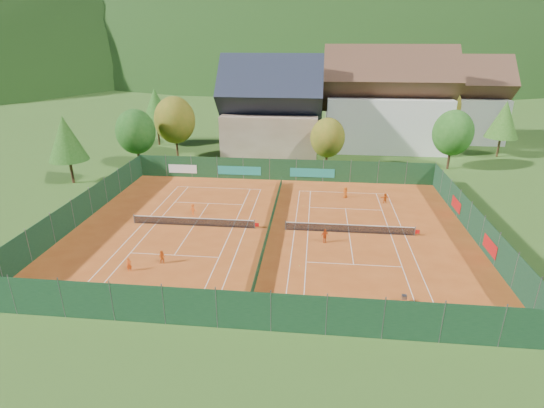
{
  "coord_description": "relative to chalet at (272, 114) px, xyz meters",
  "views": [
    {
      "loc": [
        4.34,
        -39.13,
        18.4
      ],
      "look_at": [
        0.0,
        2.0,
        2.0
      ],
      "focal_mm": 28.0,
      "sensor_mm": 36.0,
      "label": 1
    }
  ],
  "objects": [
    {
      "name": "tree_east_front",
      "position": [
        27.0,
        -6.0,
        -1.23
      ],
      "size": [
        5.72,
        5.72,
        8.69
      ],
      "color": "#462B19",
      "rests_on": "ground"
    },
    {
      "name": "clay_pad",
      "position": [
        3.0,
        -30.0,
        -6.62
      ],
      "size": [
        40.0,
        32.0,
        0.01
      ],
      "primitive_type": "cube",
      "color": "#AF4B19",
      "rests_on": "ground"
    },
    {
      "name": "tree_west_mid",
      "position": [
        -15.0,
        -4.0,
        -0.56
      ],
      "size": [
        6.44,
        6.44,
        9.78
      ],
      "color": "#49301A",
      "rests_on": "ground"
    },
    {
      "name": "tennis_net_left",
      "position": [
        -4.85,
        -30.0,
        -6.12
      ],
      "size": [
        13.3,
        0.1,
        1.02
      ],
      "color": "#59595B",
      "rests_on": "ground"
    },
    {
      "name": "fence_north",
      "position": [
        2.54,
        -14.01,
        -5.16
      ],
      "size": [
        40.0,
        0.1,
        3.0
      ],
      "color": "#153B1D",
      "rests_on": "ground"
    },
    {
      "name": "player_left_far",
      "position": [
        -5.86,
        -27.12,
        -5.98
      ],
      "size": [
        0.91,
        0.62,
        1.3
      ],
      "primitive_type": "imported",
      "rotation": [
        0.0,
        0.0,
        2.96
      ],
      "color": "#FF6016",
      "rests_on": "ground"
    },
    {
      "name": "hotel_block_a",
      "position": [
        19.0,
        6.0,
        0.76
      ],
      "size": [
        21.6,
        11.0,
        17.25
      ],
      "color": "silver",
      "rests_on": "ground"
    },
    {
      "name": "court_divider",
      "position": [
        3.0,
        -30.0,
        -6.12
      ],
      "size": [
        0.03,
        28.8,
        1.0
      ],
      "color": "#13351B",
      "rests_on": "ground"
    },
    {
      "name": "fence_south",
      "position": [
        3.0,
        -46.0,
        -5.12
      ],
      "size": [
        40.0,
        0.04,
        3.0
      ],
      "color": "#14371E",
      "rests_on": "ground"
    },
    {
      "name": "tennis_net_right",
      "position": [
        11.15,
        -30.0,
        -6.12
      ],
      "size": [
        13.3,
        0.1,
        1.02
      ],
      "color": "#59595B",
      "rests_on": "ground"
    },
    {
      "name": "ground",
      "position": [
        3.0,
        -30.0,
        -6.64
      ],
      "size": [
        600.0,
        600.0,
        0.0
      ],
      "primitive_type": "plane",
      "color": "#2E541A",
      "rests_on": "ground"
    },
    {
      "name": "loose_ball_3",
      "position": [
        -1.6,
        -19.33,
        -6.59
      ],
      "size": [
        0.07,
        0.07,
        0.07
      ],
      "primitive_type": "sphere",
      "color": "#CCD833",
      "rests_on": "ground"
    },
    {
      "name": "loose_ball_0",
      "position": [
        -7.06,
        -36.33,
        -6.59
      ],
      "size": [
        0.07,
        0.07,
        0.07
      ],
      "primitive_type": "sphere",
      "color": "#CCD833",
      "rests_on": "ground"
    },
    {
      "name": "loose_ball_4",
      "position": [
        12.59,
        -30.56,
        -6.59
      ],
      "size": [
        0.07,
        0.07,
        0.07
      ],
      "primitive_type": "sphere",
      "color": "#CCD833",
      "rests_on": "ground"
    },
    {
      "name": "player_left_mid",
      "position": [
        -5.49,
        -37.99,
        -5.99
      ],
      "size": [
        0.68,
        0.56,
        1.26
      ],
      "primitive_type": "imported",
      "rotation": [
        0.0,
        0.0,
        0.15
      ],
      "color": "#DE5813",
      "rests_on": "ground"
    },
    {
      "name": "tree_east_back",
      "position": [
        29.0,
        10.0,
        0.12
      ],
      "size": [
        7.15,
        7.15,
        10.86
      ],
      "color": "#4A2D1A",
      "rests_on": "ground"
    },
    {
      "name": "court_markings_right",
      "position": [
        11.0,
        -30.0,
        -6.61
      ],
      "size": [
        11.03,
        23.83,
        0.0
      ],
      "color": "white",
      "rests_on": "ground"
    },
    {
      "name": "fence_east",
      "position": [
        23.0,
        -29.95,
        -5.14
      ],
      "size": [
        0.09,
        32.0,
        3.0
      ],
      "color": "#13341F",
      "rests_on": "ground"
    },
    {
      "name": "tree_east_mid",
      "position": [
        37.0,
        2.0,
        -0.56
      ],
      "size": [
        5.04,
        5.04,
        9.0
      ],
      "color": "#473219",
      "rests_on": "ground"
    },
    {
      "name": "hotel_block_b",
      "position": [
        33.0,
        14.0,
        -0.01
      ],
      "size": [
        17.28,
        10.0,
        15.5
      ],
      "color": "silver",
      "rests_on": "ground"
    },
    {
      "name": "court_markings_left",
      "position": [
        -5.0,
        -30.0,
        -6.61
      ],
      "size": [
        11.03,
        23.83,
        0.0
      ],
      "color": "white",
      "rests_on": "ground"
    },
    {
      "name": "ball_hopper",
      "position": [
        14.24,
        -41.83,
        -6.07
      ],
      "size": [
        0.34,
        0.34,
        0.8
      ],
      "color": "slate",
      "rests_on": "ground"
    },
    {
      "name": "loose_ball_1",
      "position": [
        6.33,
        -37.17,
        -6.59
      ],
      "size": [
        0.07,
        0.07,
        0.07
      ],
      "primitive_type": "sphere",
      "color": "#CCD833",
      "rests_on": "ground"
    },
    {
      "name": "tree_west_front",
      "position": [
        -19.0,
        -10.0,
        -1.23
      ],
      "size": [
        5.72,
        5.72,
        8.69
      ],
      "color": "#462E19",
      "rests_on": "ground"
    },
    {
      "name": "player_right_near",
      "position": [
        8.52,
        -32.43,
        -5.91
      ],
      "size": [
        0.9,
        0.69,
        1.42
      ],
      "primitive_type": "imported",
      "rotation": [
        0.0,
        0.0,
        0.47
      ],
      "color": "#CF4512",
      "rests_on": "ground"
    },
    {
      "name": "fence_west",
      "position": [
        -17.0,
        -30.0,
        -5.12
      ],
      "size": [
        0.04,
        32.0,
        3.0
      ],
      "color": "#14381F",
      "rests_on": "ground"
    },
    {
      "name": "tree_center",
      "position": [
        9.0,
        -8.0,
        -1.91
      ],
      "size": [
        5.01,
        5.01,
        7.6
      ],
      "color": "#4D351B",
      "rests_on": "ground"
    },
    {
      "name": "mountain_backdrop",
      "position": [
        31.54,
        203.48,
        -46.26
      ],
      "size": [
        820.0,
        530.0,
        242.0
      ],
      "color": "black",
      "rests_on": "ground"
    },
    {
      "name": "loose_ball_2",
      "position": [
        6.12,
        -23.26,
        -6.59
      ],
      "size": [
        0.07,
        0.07,
        0.07
      ],
      "primitive_type": "sphere",
      "color": "#CCD833",
      "rests_on": "ground"
    },
    {
      "name": "player_right_far_a",
      "position": [
        11.14,
        -20.01,
        -5.93
      ],
      "size": [
        0.81,
        0.75,
        1.39
      ],
      "primitive_type": "imported",
      "rotation": [
        0.0,
        0.0,
        3.75
      ],
      "color": "#D45812",
      "rests_on": "ground"
    },
    {
      "name": "tree_west_back",
      "position": [
        -21.0,
        4.0,
        0.11
      ],
      "size": [
        5.6,
        5.6,
        10.0
      ],
      "color": "#4A321A",
      "rests_on": "ground"
    },
    {
      "name": "player_left_near",
      "position": [
        -7.82,
        -39.49,
        -6.01
      ],
      "size": [
        0.53,
        0.44,
        1.24
      ],
      "primitive_type": "imported",
      "rotation": [
        0.0,
        0.0,
        0.39
      ],
      "color": "#E05113",
      "rests_on": "ground"
    },
    {
      "name": "player_right_far_b",
      "position": [
        15.71,
        -21.23,
        -6.01
      ],
      "size": [
        1.19,
        0.64,
        1.22
      ],
      "primitive_type": "imported",
      "rotation": [
        0.0,
        0.0,
        3.4
      ],
      "color": "#DB5913",
      "rests_on": "ground"
    },
    {
      "name": "chalet",
      "position": [
        0.0,
        0.0,
        0.0
      ],
      "size": [
        16.2,
        12.0,
        16.0
      ],
      "color": "tan",
      "rests_on": "ground"
    },
    {
      "name": "tree_west_side",
      "position": [
        -25.0,
        -18.0,
        -0.56
      ],
      "size": [
        5.04,
        5.04,
        9.0
      ],
      "color": "#4D2D1B",
      "rests_on": "ground"
    }
  ]
}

